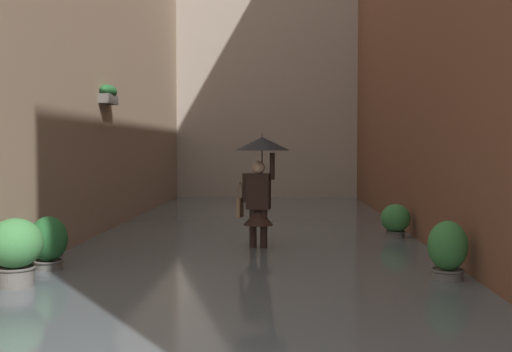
% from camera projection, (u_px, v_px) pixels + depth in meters
% --- Properties ---
extents(ground_plane, '(60.00, 60.00, 0.00)m').
position_uv_depth(ground_plane, '(253.00, 247.00, 11.42)').
color(ground_plane, '#605B56').
extents(flood_water, '(6.68, 24.61, 0.15)m').
position_uv_depth(flood_water, '(253.00, 243.00, 11.42)').
color(flood_water, '#515B60').
rests_on(flood_water, ground_plane).
extents(building_facade_far, '(9.48, 1.80, 11.40)m').
position_uv_depth(building_facade_far, '(267.00, 31.00, 21.34)').
color(building_facade_far, '#A89989').
rests_on(building_facade_far, ground_plane).
extents(person_wading, '(0.91, 0.91, 2.04)m').
position_uv_depth(person_wading, '(260.00, 174.00, 10.36)').
color(person_wading, '#2D2319').
rests_on(person_wading, ground_plane).
extents(potted_plant_mid_left, '(0.54, 0.54, 0.76)m').
position_uv_depth(potted_plant_mid_left, '(396.00, 222.00, 11.61)').
color(potted_plant_mid_left, '#66605B').
rests_on(potted_plant_mid_left, ground_plane).
extents(potted_plant_near_right, '(0.65, 0.65, 0.96)m').
position_uv_depth(potted_plant_near_right, '(15.00, 252.00, 7.52)').
color(potted_plant_near_right, '#66605B').
rests_on(potted_plant_near_right, ground_plane).
extents(potted_plant_far_left, '(0.50, 0.50, 0.88)m').
position_uv_depth(potted_plant_far_left, '(448.00, 253.00, 7.95)').
color(potted_plant_far_left, '#66605B').
rests_on(potted_plant_far_left, ground_plane).
extents(potted_plant_far_right, '(0.51, 0.51, 0.86)m').
position_uv_depth(potted_plant_far_right, '(49.00, 245.00, 8.61)').
color(potted_plant_far_right, '#66605B').
rests_on(potted_plant_far_right, ground_plane).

